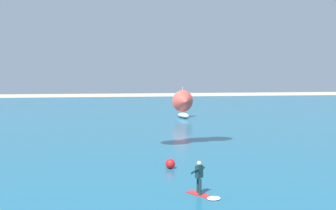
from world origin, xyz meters
TOP-DOWN VIEW (x-y plane):
  - ocean at (0.00, 49.12)m, footprint 160.00×90.00m
  - kitesurfer at (1.90, 16.10)m, footprint 1.59×1.92m
  - sailboat_far_left at (6.89, 49.25)m, footprint 2.99×3.47m
  - marker_buoy at (1.18, 21.90)m, footprint 0.61×0.61m

SIDE VIEW (x-z plane):
  - ocean at x=0.00m, z-range 0.00..0.10m
  - marker_buoy at x=1.18m, z-range 0.10..0.71m
  - kitesurfer at x=1.90m, z-range -0.13..1.54m
  - sailboat_far_left at x=6.89m, z-range -0.07..3.90m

